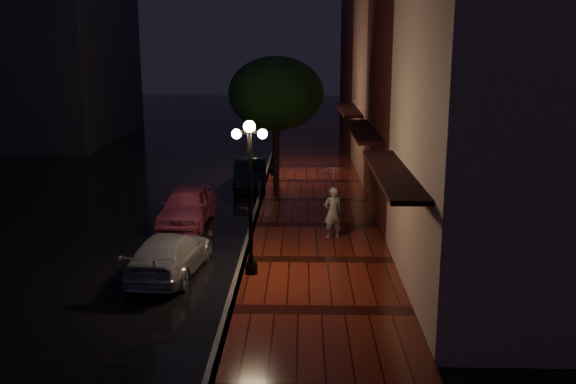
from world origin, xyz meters
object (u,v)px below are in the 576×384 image
(streetlamp_far, at_px, (274,125))
(parking_meter, at_px, (259,194))
(pink_car, at_px, (187,206))
(silver_car, at_px, (170,254))
(navy_car, at_px, (251,174))
(woman_with_umbrella, at_px, (333,191))
(streetlamp_near, at_px, (250,188))
(street_tree, at_px, (276,96))

(streetlamp_far, relative_size, parking_meter, 3.36)
(pink_car, distance_m, silver_car, 5.21)
(navy_car, distance_m, woman_with_umbrella, 8.83)
(pink_car, distance_m, parking_meter, 2.78)
(streetlamp_near, xyz_separation_m, streetlamp_far, (0.00, 14.00, 0.00))
(street_tree, distance_m, navy_car, 3.82)
(pink_car, height_order, parking_meter, parking_meter)
(pink_car, xyz_separation_m, navy_car, (1.84, 6.11, -0.03))
(street_tree, bearing_deg, streetlamp_far, 94.91)
(street_tree, distance_m, woman_with_umbrella, 8.19)
(parking_meter, bearing_deg, streetlamp_far, 105.84)
(streetlamp_near, xyz_separation_m, parking_meter, (-0.20, 6.48, -1.67))
(navy_car, bearing_deg, street_tree, -28.95)
(streetlamp_far, relative_size, silver_car, 1.04)
(streetlamp_near, bearing_deg, parking_meter, 91.77)
(parking_meter, bearing_deg, silver_car, -91.71)
(streetlamp_far, xyz_separation_m, street_tree, (0.26, -3.01, 1.64))
(street_tree, distance_m, parking_meter, 5.62)
(woman_with_umbrella, height_order, parking_meter, woman_with_umbrella)
(street_tree, distance_m, pink_car, 7.23)
(street_tree, relative_size, silver_car, 1.39)
(streetlamp_far, bearing_deg, streetlamp_near, -90.00)
(pink_car, relative_size, woman_with_umbrella, 1.71)
(streetlamp_far, bearing_deg, street_tree, -85.09)
(silver_car, bearing_deg, streetlamp_near, 178.91)
(street_tree, height_order, pink_car, street_tree)
(streetlamp_far, xyz_separation_m, woman_with_umbrella, (2.44, -10.50, -0.86))
(woman_with_umbrella, bearing_deg, streetlamp_far, -95.44)
(woman_with_umbrella, bearing_deg, silver_car, 15.46)
(street_tree, height_order, navy_car, street_tree)
(pink_car, height_order, woman_with_umbrella, woman_with_umbrella)
(streetlamp_far, distance_m, parking_meter, 7.71)
(silver_car, relative_size, parking_meter, 3.24)
(street_tree, xyz_separation_m, pink_car, (-3.04, -5.52, -3.54))
(silver_car, bearing_deg, woman_with_umbrella, -140.37)
(streetlamp_far, bearing_deg, silver_car, -99.69)
(silver_car, xyz_separation_m, woman_with_umbrella, (4.79, 3.23, 1.14))
(pink_car, xyz_separation_m, parking_meter, (2.59, 1.01, 0.23))
(navy_car, xyz_separation_m, woman_with_umbrella, (3.39, -8.08, 1.07))
(streetlamp_far, distance_m, pink_car, 9.17)
(navy_car, bearing_deg, streetlamp_far, 65.67)
(streetlamp_far, height_order, navy_car, streetlamp_far)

